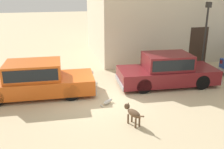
% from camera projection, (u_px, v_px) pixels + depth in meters
% --- Properties ---
extents(ground_plane, '(80.00, 80.00, 0.00)m').
position_uv_depth(ground_plane, '(102.00, 98.00, 10.05)').
color(ground_plane, '#CCB78E').
extents(parked_sedan_nearest, '(4.87, 1.95, 1.41)m').
position_uv_depth(parked_sedan_nearest, '(35.00, 79.00, 10.13)').
color(parked_sedan_nearest, '#D15619').
rests_on(parked_sedan_nearest, ground_plane).
extents(parked_sedan_second, '(4.57, 1.96, 1.45)m').
position_uv_depth(parked_sedan_second, '(167.00, 70.00, 11.23)').
color(parked_sedan_second, maroon).
rests_on(parked_sedan_second, ground_plane).
extents(stray_dog_spotted, '(0.45, 0.90, 0.64)m').
position_uv_depth(stray_dog_spotted, '(133.00, 113.00, 8.02)').
color(stray_dog_spotted, brown).
rests_on(stray_dog_spotted, ground_plane).
extents(stray_cat, '(0.51, 0.45, 0.16)m').
position_uv_depth(stray_cat, '(107.00, 102.00, 9.54)').
color(stray_cat, beige).
rests_on(stray_cat, ground_plane).
extents(street_lamp, '(0.22, 0.22, 3.50)m').
position_uv_depth(street_lamp, '(206.00, 26.00, 13.16)').
color(street_lamp, '#2D2B28').
rests_on(street_lamp, ground_plane).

